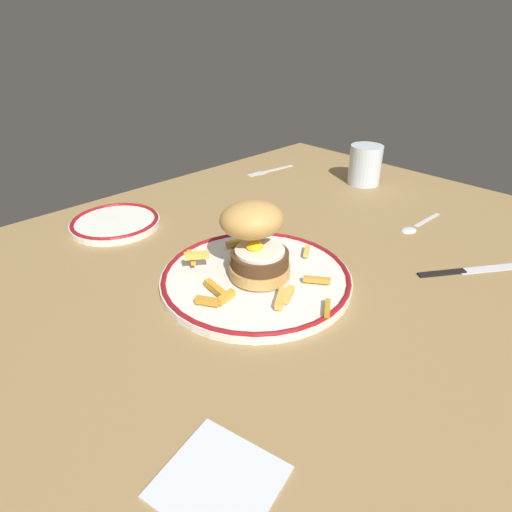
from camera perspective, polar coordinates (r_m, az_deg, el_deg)
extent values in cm
cube|color=olive|center=(72.24, 2.20, -2.55)|extent=(123.38, 94.06, 4.00)
cylinder|color=white|center=(66.49, 0.00, -3.00)|extent=(29.47, 29.47, 1.20)
torus|color=maroon|center=(66.16, 0.00, -2.56)|extent=(29.07, 29.07, 0.80)
cylinder|color=tan|center=(65.07, 0.49, -1.82)|extent=(9.26, 9.26, 1.80)
cylinder|color=#4A2F19|center=(64.07, 0.50, -0.32)|extent=(8.74, 8.74, 2.12)
cylinder|color=white|center=(63.43, 0.51, 0.71)|extent=(7.50, 7.50, 0.50)
ellipsoid|color=yellow|center=(63.28, -0.20, 1.33)|extent=(2.60, 2.60, 1.40)
ellipsoid|color=tan|center=(62.56, -0.58, 4.89)|extent=(11.76, 12.14, 6.41)
cube|color=#EBB04B|center=(71.68, 6.76, 0.66)|extent=(3.06, 2.41, 0.76)
cube|color=gold|center=(61.72, -5.39, -4.36)|extent=(1.49, 4.82, 0.96)
cube|color=#EEB14E|center=(60.45, 4.29, -5.09)|extent=(3.42, 2.36, 1.00)
cube|color=gold|center=(60.02, -4.00, -5.42)|extent=(3.23, 1.39, 0.89)
cube|color=#C68A28|center=(59.43, -6.50, -5.95)|extent=(2.54, 3.33, 0.91)
cube|color=gold|center=(64.23, 8.09, -3.15)|extent=(3.02, 3.70, 0.78)
cube|color=gold|center=(73.43, -1.79, 1.60)|extent=(1.71, 3.31, 0.72)
cube|color=#C18A24|center=(58.68, 9.47, -6.85)|extent=(3.34, 2.66, 0.70)
cube|color=gold|center=(71.50, 2.09, 0.87)|extent=(3.81, 3.02, 0.94)
cube|color=gold|center=(66.25, -7.89, 0.09)|extent=(3.69, 3.04, 1.00)
cube|color=gold|center=(73.96, -2.27, 1.85)|extent=(4.62, 2.53, 0.81)
cube|color=gold|center=(59.58, 3.30, -5.64)|extent=(4.14, 3.20, 0.99)
cube|color=gold|center=(68.73, -8.64, -0.17)|extent=(2.41, 3.93, 0.72)
cylinder|color=silver|center=(108.39, 14.29, 11.67)|extent=(7.69, 7.69, 9.28)
cylinder|color=silver|center=(109.11, 14.14, 10.48)|extent=(7.07, 7.07, 4.53)
cylinder|color=white|center=(88.31, -18.17, 4.13)|extent=(17.10, 17.10, 1.20)
torus|color=maroon|center=(88.06, -18.23, 4.48)|extent=(16.70, 16.70, 0.80)
cube|color=silver|center=(116.98, 2.90, 11.54)|extent=(10.04, 2.42, 0.36)
cube|color=silver|center=(113.50, 0.48, 11.00)|extent=(2.69, 2.52, 0.32)
cube|color=silver|center=(111.70, -0.21, 10.69)|extent=(2.41, 0.60, 0.28)
cube|color=silver|center=(112.08, -0.36, 10.75)|extent=(2.41, 0.60, 0.28)
cube|color=silver|center=(112.47, -0.51, 10.82)|extent=(2.41, 0.60, 0.28)
cube|color=silver|center=(112.85, -0.66, 10.89)|extent=(2.41, 0.60, 0.28)
cube|color=black|center=(74.75, 23.50, -2.01)|extent=(7.30, 5.47, 0.70)
cube|color=silver|center=(79.63, 28.64, -1.41)|extent=(10.13, 7.64, 0.24)
cube|color=silver|center=(93.24, 21.81, 4.54)|extent=(9.02, 1.12, 0.32)
ellipsoid|color=silver|center=(87.35, 19.66, 3.43)|extent=(3.69, 2.73, 0.90)
cube|color=silver|center=(43.18, -4.98, -27.63)|extent=(11.76, 12.13, 0.40)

